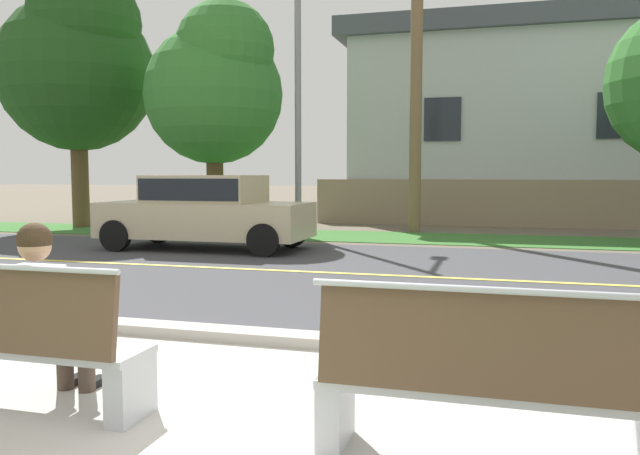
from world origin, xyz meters
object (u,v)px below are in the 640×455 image
object	(u,v)px
bench_right	(485,386)
shade_tree_far_left	(79,62)
bench_left	(13,344)
car_beige_near	(206,208)
streetlamp	(300,75)
seated_person_white	(47,307)
shade_tree_left	(217,84)

from	to	relation	value
bench_right	shade_tree_far_left	world-z (taller)	shade_tree_far_left
bench_left	car_beige_near	world-z (taller)	car_beige_near
streetlamp	seated_person_white	bearing A→B (deg)	-80.80
bench_right	seated_person_white	size ratio (longest dim) A/B	1.44
bench_left	shade_tree_far_left	distance (m)	15.87
seated_person_white	shade_tree_left	xyz separation A→B (m)	(-4.30, 11.98, 3.24)
car_beige_near	shade_tree_far_left	distance (m)	8.10
seated_person_white	shade_tree_left	size ratio (longest dim) A/B	0.21
shade_tree_far_left	shade_tree_left	distance (m)	4.61
seated_person_white	streetlamp	size ratio (longest dim) A/B	0.18
car_beige_near	shade_tree_left	xyz separation A→B (m)	(-1.36, 3.55, 3.07)
seated_person_white	car_beige_near	size ratio (longest dim) A/B	0.29
bench_right	bench_left	bearing A→B (deg)	180.00
streetlamp	shade_tree_far_left	distance (m)	6.99
bench_left	shade_tree_left	bearing A→B (deg)	108.91
bench_left	seated_person_white	xyz separation A→B (m)	(0.14, 0.17, 0.22)
shade_tree_left	seated_person_white	bearing A→B (deg)	-70.26
car_beige_near	streetlamp	size ratio (longest dim) A/B	0.61
shade_tree_far_left	shade_tree_left	bearing A→B (deg)	-5.25
shade_tree_far_left	seated_person_white	bearing A→B (deg)	-54.61
bench_right	shade_tree_left	xyz separation A→B (m)	(-7.16, 12.15, 3.46)
car_beige_near	shade_tree_left	size ratio (longest dim) A/B	0.71
seated_person_white	shade_tree_far_left	xyz separation A→B (m)	(-8.81, 12.40, 4.11)
streetlamp	shade_tree_far_left	bearing A→B (deg)	174.12
bench_left	seated_person_white	world-z (taller)	seated_person_white
car_beige_near	bench_right	bearing A→B (deg)	-56.01
seated_person_white	bench_right	bearing A→B (deg)	-3.41
bench_right	shade_tree_far_left	xyz separation A→B (m)	(-11.67, 12.57, 4.34)
bench_left	car_beige_near	distance (m)	9.05
seated_person_white	car_beige_near	distance (m)	8.93
car_beige_near	streetlamp	world-z (taller)	streetlamp
seated_person_white	car_beige_near	bearing A→B (deg)	109.21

